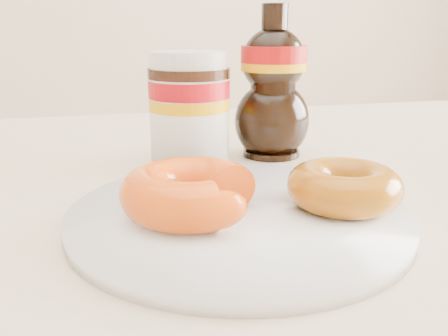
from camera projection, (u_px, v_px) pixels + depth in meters
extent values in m
cube|color=beige|center=(154.00, 203.00, 0.53)|extent=(1.40, 0.90, 0.04)
cylinder|color=#C6B28C|center=(417.00, 282.00, 1.12)|extent=(0.06, 0.06, 0.71)
cylinder|color=white|center=(239.00, 216.00, 0.42)|extent=(0.28, 0.28, 0.01)
torus|color=white|center=(239.00, 215.00, 0.42)|extent=(0.28, 0.28, 0.01)
torus|color=#DF5B0C|center=(190.00, 192.00, 0.40)|extent=(0.12, 0.12, 0.04)
torus|color=#8F4F09|center=(344.00, 186.00, 0.42)|extent=(0.13, 0.13, 0.03)
cylinder|color=white|center=(190.00, 119.00, 0.58)|extent=(0.09, 0.09, 0.11)
cylinder|color=maroon|center=(189.00, 89.00, 0.57)|extent=(0.09, 0.09, 0.02)
cylinder|color=#D89905|center=(189.00, 104.00, 0.58)|extent=(0.09, 0.09, 0.01)
cylinder|color=black|center=(189.00, 73.00, 0.57)|extent=(0.09, 0.09, 0.01)
cylinder|color=white|center=(189.00, 61.00, 0.56)|extent=(0.09, 0.09, 0.02)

